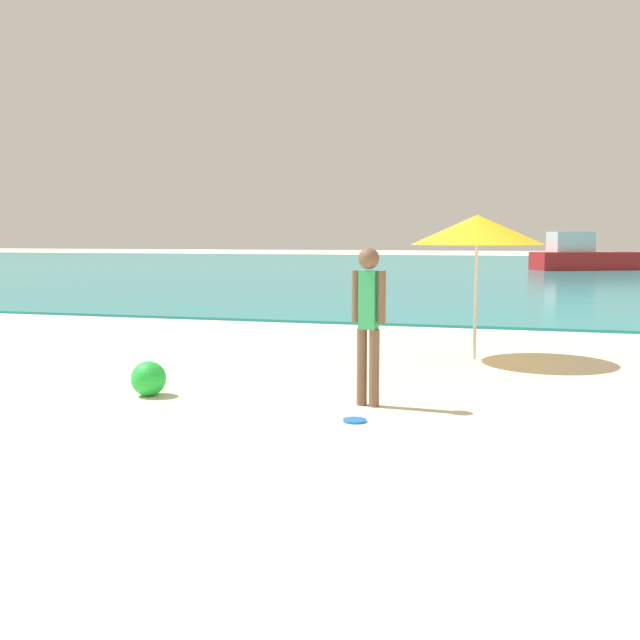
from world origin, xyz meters
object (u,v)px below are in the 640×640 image
(boat_far, at_px, (585,257))
(frisbee, at_px, (355,420))
(person_standing, at_px, (368,317))
(beach_ball, at_px, (149,379))
(beach_umbrella, at_px, (477,230))

(boat_far, bearing_deg, frisbee, -122.22)
(person_standing, height_order, beach_ball, person_standing)
(person_standing, distance_m, beach_ball, 2.74)
(frisbee, distance_m, beach_umbrella, 4.80)
(boat_far, distance_m, beach_umbrella, 32.41)
(beach_ball, relative_size, beach_umbrella, 0.19)
(beach_ball, bearing_deg, boat_far, 78.31)
(beach_umbrella, bearing_deg, boat_far, 83.12)
(frisbee, xyz_separation_m, boat_far, (4.79, 36.43, 0.78))
(boat_far, bearing_deg, beach_umbrella, -121.61)
(beach_ball, bearing_deg, person_standing, 4.15)
(beach_umbrella, bearing_deg, person_standing, -104.74)
(person_standing, bearing_deg, boat_far, -84.47)
(frisbee, height_order, beach_umbrella, beach_umbrella)
(frisbee, xyz_separation_m, beach_ball, (-2.63, 0.55, 0.20))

